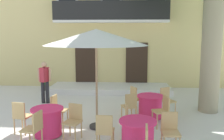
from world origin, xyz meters
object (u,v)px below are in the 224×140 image
(cafe_chair_near_tree_0, at_px, (21,115))
(cafe_chair_near_tree_3, at_px, (57,108))
(cafe_chair_front_2, at_px, (130,105))
(cafe_chair_front_1, at_px, (136,97))
(cafe_chair_front_3, at_px, (163,109))
(ground_planter_left, at_px, (45,83))
(cafe_table_middle, at_px, (138,136))
(cafe_chair_middle_3, at_px, (170,129))
(cafe_chair_middle_0, at_px, (131,119))
(cafe_chair_front_0, at_px, (167,99))
(cafe_chair_middle_1, at_px, (105,130))
(pedestrian_near_entrance, at_px, (45,80))
(cafe_chair_near_tree_2, at_px, (74,119))
(cafe_table_near_tree, at_px, (48,122))
(cafe_table_front, at_px, (150,107))
(cafe_umbrella, at_px, (96,38))
(cafe_chair_near_tree_1, at_px, (34,127))

(cafe_chair_near_tree_0, relative_size, cafe_chair_near_tree_3, 1.00)
(cafe_chair_front_2, bearing_deg, cafe_chair_front_1, 76.13)
(cafe_chair_near_tree_0, distance_m, cafe_chair_front_3, 3.99)
(cafe_chair_near_tree_3, bearing_deg, ground_planter_left, 112.78)
(cafe_table_middle, xyz_separation_m, cafe_chair_middle_3, (0.75, 0.09, 0.14))
(cafe_chair_middle_0, relative_size, cafe_chair_middle_3, 1.00)
(cafe_chair_front_0, relative_size, cafe_chair_front_3, 1.00)
(cafe_chair_middle_1, distance_m, cafe_chair_middle_3, 1.51)
(cafe_chair_front_0, height_order, pedestrian_near_entrance, pedestrian_near_entrance)
(cafe_chair_near_tree_2, relative_size, cafe_chair_middle_1, 1.00)
(cafe_table_near_tree, xyz_separation_m, cafe_chair_middle_1, (1.61, -0.81, 0.14))
(cafe_table_front, height_order, cafe_chair_front_3, cafe_chair_front_3)
(cafe_chair_middle_3, bearing_deg, pedestrian_near_entrance, 138.00)
(cafe_chair_middle_0, xyz_separation_m, cafe_chair_front_0, (1.27, 2.02, 0.00))
(cafe_chair_near_tree_3, relative_size, cafe_chair_middle_0, 1.00)
(cafe_chair_front_2, relative_size, cafe_umbrella, 0.31)
(cafe_table_front, xyz_separation_m, ground_planter_left, (-4.73, 3.76, -0.05))
(cafe_chair_near_tree_1, height_order, cafe_table_front, cafe_chair_near_tree_1)
(cafe_table_middle, height_order, cafe_umbrella, cafe_umbrella)
(cafe_chair_front_3, bearing_deg, cafe_chair_front_0, 74.81)
(cafe_chair_near_tree_3, distance_m, cafe_chair_middle_3, 3.38)
(cafe_chair_middle_1, bearing_deg, cafe_chair_middle_0, 51.82)
(cafe_chair_near_tree_2, bearing_deg, cafe_chair_near_tree_3, 127.37)
(cafe_chair_near_tree_2, distance_m, cafe_chair_front_0, 3.47)
(cafe_chair_near_tree_1, xyz_separation_m, cafe_table_middle, (2.43, -0.03, -0.14))
(cafe_table_middle, height_order, cafe_chair_front_2, cafe_chair_front_2)
(cafe_table_front, bearing_deg, cafe_chair_front_3, -67.34)
(cafe_chair_near_tree_1, xyz_separation_m, cafe_table_front, (2.95, 2.27, -0.14))
(cafe_chair_middle_3, bearing_deg, cafe_table_near_tree, 167.44)
(cafe_chair_front_1, distance_m, cafe_chair_front_2, 1.00)
(cafe_table_middle, relative_size, ground_planter_left, 1.40)
(cafe_chair_middle_3, relative_size, cafe_umbrella, 0.31)
(cafe_chair_near_tree_3, xyz_separation_m, pedestrian_near_entrance, (-1.15, 2.34, 0.41))
(cafe_chair_near_tree_3, height_order, cafe_table_front, cafe_chair_near_tree_3)
(cafe_umbrella, bearing_deg, pedestrian_near_entrance, 133.63)
(pedestrian_near_entrance, bearing_deg, cafe_chair_near_tree_3, -63.79)
(cafe_chair_near_tree_3, bearing_deg, cafe_chair_near_tree_1, -94.90)
(cafe_chair_middle_1, distance_m, cafe_chair_front_0, 3.36)
(cafe_chair_near_tree_1, distance_m, ground_planter_left, 6.29)
(cafe_chair_middle_3, xyz_separation_m, cafe_table_front, (-0.23, 2.21, -0.14))
(cafe_table_near_tree, height_order, cafe_chair_front_2, cafe_chair_front_2)
(cafe_umbrella, bearing_deg, cafe_chair_front_3, 5.94)
(cafe_table_near_tree, distance_m, cafe_umbrella, 2.62)
(cafe_umbrella, bearing_deg, cafe_chair_middle_3, -35.44)
(cafe_chair_middle_0, height_order, cafe_chair_front_1, same)
(cafe_chair_middle_3, bearing_deg, cafe_chair_front_0, 82.00)
(cafe_chair_near_tree_3, relative_size, cafe_chair_front_2, 1.00)
(cafe_chair_near_tree_2, bearing_deg, cafe_chair_middle_3, -13.04)
(pedestrian_near_entrance, bearing_deg, cafe_chair_near_tree_0, -83.39)
(cafe_chair_front_3, bearing_deg, cafe_chair_near_tree_0, -169.33)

